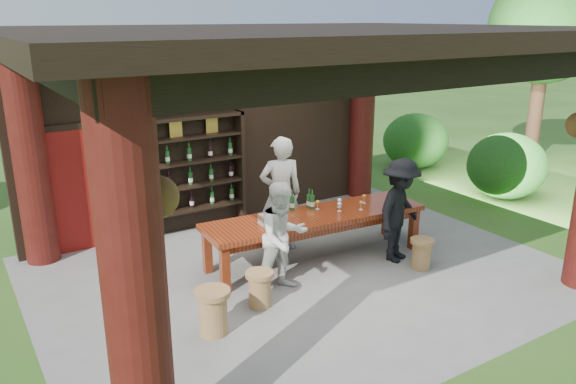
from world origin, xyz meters
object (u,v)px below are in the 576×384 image
tasting_table (316,221)px  guest_man (400,211)px  stool_near_left (260,288)px  wine_shelf (180,176)px  host (281,194)px  stool_far_left (213,311)px  stool_near_right (421,253)px  guest_woman (283,238)px  napkin_basket (268,219)px

tasting_table → guest_man: size_ratio=2.21×
tasting_table → stool_near_left: size_ratio=7.33×
wine_shelf → tasting_table: size_ratio=0.65×
host → guest_man: bearing=152.1°
host → stool_far_left: bearing=59.6°
stool_near_right → guest_woman: size_ratio=0.30×
stool_far_left → host: host is taller
napkin_basket → tasting_table: bearing=-3.4°
tasting_table → guest_woman: (-0.95, -0.58, 0.14)m
wine_shelf → napkin_basket: (0.51, -2.11, -0.22)m
host → guest_woman: size_ratio=1.20×
host → guest_woman: host is taller
stool_near_left → stool_near_right: bearing=-6.2°
guest_woman → guest_man: 2.04m
stool_near_left → guest_man: bearing=3.1°
stool_near_right → guest_woman: guest_woman is taller
stool_near_left → guest_woman: size_ratio=0.31×
host → guest_man: host is taller
stool_near_right → napkin_basket: 2.36m
wine_shelf → guest_woman: bearing=-82.4°
tasting_table → guest_woman: 1.13m
wine_shelf → napkin_basket: 2.18m
stool_near_right → napkin_basket: napkin_basket is taller
stool_far_left → guest_woman: (1.29, 0.52, 0.47)m
stool_near_right → guest_woman: 2.24m
tasting_table → guest_man: 1.29m
stool_near_right → guest_man: (-0.08, 0.43, 0.56)m
stool_far_left → wine_shelf: bearing=74.1°
host → guest_woman: (-0.74, -1.26, -0.16)m
stool_near_left → stool_far_left: (-0.79, -0.28, 0.04)m
stool_near_left → stool_near_right: stool_near_left is taller
stool_far_left → guest_man: (3.33, 0.42, 0.51)m
guest_woman → guest_man: guest_man is taller
tasting_table → stool_far_left: 2.53m
host → napkin_basket: size_ratio=7.17×
guest_woman → napkin_basket: (0.14, 0.63, 0.05)m
stool_near_left → stool_near_right: size_ratio=1.04×
stool_near_right → host: (-1.37, 1.78, 0.68)m
tasting_table → stool_near_left: 1.71m
tasting_table → napkin_basket: 0.83m
stool_far_left → guest_woman: bearing=21.8°
host → napkin_basket: 0.87m
guest_man → guest_woman: bearing=155.5°
stool_near_right → host: host is taller
host → napkin_basket: host is taller
stool_near_left → guest_woman: 0.76m
napkin_basket → guest_man: bearing=-21.1°
guest_man → stool_near_right: bearing=-101.1°
wine_shelf → tasting_table: wine_shelf is taller
host → guest_woman: bearing=77.9°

